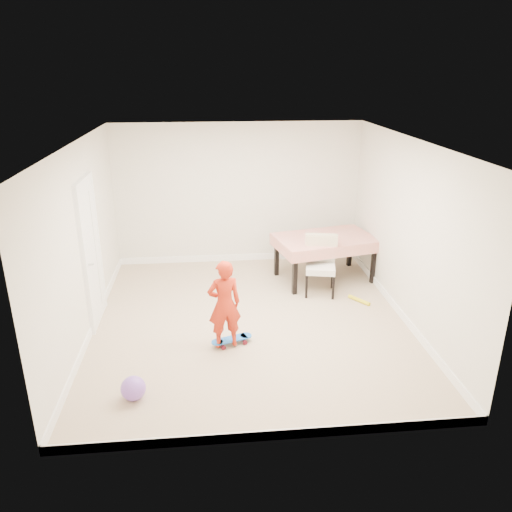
{
  "coord_description": "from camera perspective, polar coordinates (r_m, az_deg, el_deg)",
  "views": [
    {
      "loc": [
        -0.56,
        -6.47,
        3.5
      ],
      "look_at": [
        0.1,
        0.2,
        0.95
      ],
      "focal_mm": 35.0,
      "sensor_mm": 36.0,
      "label": 1
    }
  ],
  "objects": [
    {
      "name": "wall_back",
      "position": [
        9.23,
        -2.04,
        7.03
      ],
      "size": [
        4.5,
        0.04,
        2.6
      ],
      "primitive_type": "cube",
      "color": "silver",
      "rests_on": "ground"
    },
    {
      "name": "dining_chair",
      "position": [
        8.14,
        7.38,
        -1.14
      ],
      "size": [
        0.64,
        0.7,
        0.96
      ],
      "primitive_type": null,
      "rotation": [
        0.0,
        0.0,
        -0.21
      ],
      "color": "silver",
      "rests_on": "ground"
    },
    {
      "name": "skateboard",
      "position": [
        6.81,
        -2.78,
        -9.7
      ],
      "size": [
        0.61,
        0.38,
        0.09
      ],
      "primitive_type": null,
      "rotation": [
        0.0,
        0.0,
        0.33
      ],
      "color": "blue",
      "rests_on": "ground"
    },
    {
      "name": "ground",
      "position": [
        7.37,
        -0.62,
        -7.5
      ],
      "size": [
        5.0,
        5.0,
        0.0
      ],
      "primitive_type": "plane",
      "color": "tan",
      "rests_on": "ground"
    },
    {
      "name": "wall_left",
      "position": [
        7.03,
        -19.09,
        1.42
      ],
      "size": [
        0.04,
        5.0,
        2.6
      ],
      "primitive_type": "cube",
      "color": "silver",
      "rests_on": "ground"
    },
    {
      "name": "wall_right",
      "position": [
        7.38,
        16.87,
        2.57
      ],
      "size": [
        0.04,
        5.0,
        2.6
      ],
      "primitive_type": "cube",
      "color": "silver",
      "rests_on": "ground"
    },
    {
      "name": "child",
      "position": [
        6.48,
        -3.63,
        -5.8
      ],
      "size": [
        0.49,
        0.37,
        1.2
      ],
      "primitive_type": "imported",
      "rotation": [
        0.0,
        0.0,
        3.33
      ],
      "color": "red",
      "rests_on": "ground"
    },
    {
      "name": "baseboard_back",
      "position": [
        9.61,
        -1.95,
        -0.15
      ],
      "size": [
        4.5,
        0.02,
        0.12
      ],
      "primitive_type": "cube",
      "color": "white",
      "rests_on": "ground"
    },
    {
      "name": "baseboard_left",
      "position": [
        7.51,
        -18.06,
        -7.53
      ],
      "size": [
        0.02,
        5.0,
        0.12
      ],
      "primitive_type": "cube",
      "color": "white",
      "rests_on": "ground"
    },
    {
      "name": "balloon",
      "position": [
        5.91,
        -13.85,
        -14.47
      ],
      "size": [
        0.28,
        0.28,
        0.28
      ],
      "primitive_type": "sphere",
      "color": "#8352C7",
      "rests_on": "ground"
    },
    {
      "name": "door",
      "position": [
        7.39,
        -18.3,
        0.18
      ],
      "size": [
        0.11,
        0.94,
        2.11
      ],
      "primitive_type": "cube",
      "color": "white",
      "rests_on": "ground"
    },
    {
      "name": "ceiling",
      "position": [
        6.56,
        -0.71,
        12.77
      ],
      "size": [
        4.5,
        5.0,
        0.04
      ],
      "primitive_type": "cube",
      "color": "white",
      "rests_on": "wall_back"
    },
    {
      "name": "foam_toy",
      "position": [
        8.11,
        11.7,
        -4.96
      ],
      "size": [
        0.28,
        0.36,
        0.06
      ],
      "primitive_type": "cylinder",
      "rotation": [
        1.57,
        0.0,
        0.63
      ],
      "color": "yellow",
      "rests_on": "ground"
    },
    {
      "name": "baseboard_right",
      "position": [
        7.84,
        16.0,
        -6.05
      ],
      "size": [
        0.02,
        5.0,
        0.12
      ],
      "primitive_type": "cube",
      "color": "white",
      "rests_on": "ground"
    },
    {
      "name": "dining_table",
      "position": [
        8.74,
        7.81,
        -0.24
      ],
      "size": [
        1.83,
        1.37,
        0.77
      ],
      "primitive_type": null,
      "rotation": [
        0.0,
        0.0,
        0.22
      ],
      "color": "red",
      "rests_on": "ground"
    },
    {
      "name": "baseboard_front",
      "position": [
        5.29,
        1.93,
        -19.76
      ],
      "size": [
        4.5,
        0.02,
        0.12
      ],
      "primitive_type": "cube",
      "color": "white",
      "rests_on": "ground"
    },
    {
      "name": "wall_front",
      "position": [
        4.59,
        2.1,
        -7.83
      ],
      "size": [
        4.5,
        0.04,
        2.6
      ],
      "primitive_type": "cube",
      "color": "silver",
      "rests_on": "ground"
    }
  ]
}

